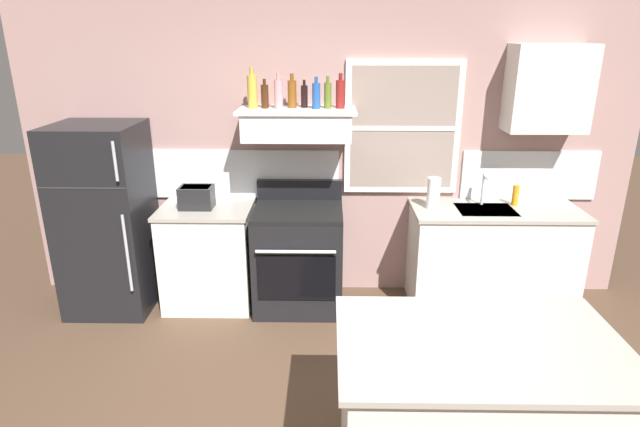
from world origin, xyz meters
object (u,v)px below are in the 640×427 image
object	(u,v)px
stove_range	(299,257)
bottle_amber_wine	(292,94)
bottle_olive_oil_square	(328,95)
bottle_red_label_wine	(340,94)
bottle_champagne_gold_foil	(252,91)
bottle_balsamic_dark	(304,96)
dish_soap_bottle	(515,195)
bottle_blue_liqueur	(316,95)
kitchen_island	(473,418)
bottle_brown_stout	(265,96)
bottle_rose_pink	(279,94)
refrigerator	(106,219)
paper_towel_roll	(433,193)
toaster	(197,197)

from	to	relation	value
stove_range	bottle_amber_wine	bearing A→B (deg)	106.68
bottle_olive_oil_square	bottle_red_label_wine	xyz separation A→B (m)	(0.10, 0.01, 0.01)
bottle_champagne_gold_foil	bottle_balsamic_dark	bearing A→B (deg)	6.71
dish_soap_bottle	bottle_red_label_wine	bearing A→B (deg)	-179.12
bottle_champagne_gold_foil	dish_soap_bottle	world-z (taller)	bottle_champagne_gold_foil
bottle_balsamic_dark	bottle_blue_liqueur	world-z (taller)	bottle_blue_liqueur
stove_range	kitchen_island	world-z (taller)	stove_range
bottle_brown_stout	bottle_olive_oil_square	world-z (taller)	bottle_olive_oil_square
bottle_rose_pink	bottle_balsamic_dark	bearing A→B (deg)	18.05
bottle_amber_wine	dish_soap_bottle	world-z (taller)	bottle_amber_wine
refrigerator	bottle_olive_oil_square	world-z (taller)	bottle_olive_oil_square
paper_towel_roll	refrigerator	bearing A→B (deg)	-178.77
stove_range	bottle_blue_liqueur	world-z (taller)	bottle_blue_liqueur
bottle_olive_oil_square	bottle_red_label_wine	distance (m)	0.10
bottle_amber_wine	bottle_brown_stout	bearing A→B (deg)	-172.43
stove_range	bottle_balsamic_dark	xyz separation A→B (m)	(0.06, 0.15, 1.37)
bottle_olive_oil_square	bottle_red_label_wine	bearing A→B (deg)	7.47
bottle_amber_wine	paper_towel_roll	xyz separation A→B (m)	(1.19, -0.10, -0.82)
toaster	bottle_red_label_wine	world-z (taller)	bottle_red_label_wine
bottle_blue_liqueur	refrigerator	bearing A→B (deg)	-176.82
toaster	kitchen_island	world-z (taller)	toaster
bottle_brown_stout	bottle_rose_pink	size ratio (longest dim) A/B	0.83
bottle_rose_pink	kitchen_island	bearing A→B (deg)	-61.07
bottle_amber_wine	bottle_balsamic_dark	world-z (taller)	bottle_amber_wine
bottle_champagne_gold_foil	bottle_blue_liqueur	bearing A→B (deg)	-2.93
bottle_champagne_gold_foil	bottle_amber_wine	xyz separation A→B (m)	(0.32, 0.03, -0.02)
bottle_balsamic_dark	dish_soap_bottle	size ratio (longest dim) A/B	1.24
bottle_balsamic_dark	paper_towel_roll	distance (m)	1.36
bottle_brown_stout	bottle_red_label_wine	size ratio (longest dim) A/B	0.84
stove_range	bottle_rose_pink	size ratio (longest dim) A/B	3.83
bottle_champagne_gold_foil	bottle_red_label_wine	bearing A→B (deg)	0.79
stove_range	bottle_rose_pink	bearing A→B (deg)	149.76
bottle_champagne_gold_foil	bottle_olive_oil_square	bearing A→B (deg)	-0.34
bottle_brown_stout	kitchen_island	size ratio (longest dim) A/B	0.17
bottle_amber_wine	dish_soap_bottle	xyz separation A→B (m)	(1.92, -0.00, -0.86)
bottle_rose_pink	kitchen_island	world-z (taller)	bottle_rose_pink
bottle_balsamic_dark	bottle_olive_oil_square	xyz separation A→B (m)	(0.19, -0.05, 0.01)
refrigerator	bottle_red_label_wine	xyz separation A→B (m)	(2.00, 0.14, 1.05)
stove_range	dish_soap_bottle	bearing A→B (deg)	4.18
bottle_blue_liqueur	stove_range	bearing A→B (deg)	-153.75
bottle_amber_wine	kitchen_island	xyz separation A→B (m)	(1.05, -2.14, -1.40)
dish_soap_bottle	paper_towel_roll	bearing A→B (deg)	-172.20
bottle_rose_pink	bottle_amber_wine	world-z (taller)	bottle_rose_pink
bottle_champagne_gold_foil	bottle_brown_stout	xyz separation A→B (m)	(0.10, 0.00, -0.04)
paper_towel_roll	stove_range	bearing A→B (deg)	-178.14
bottle_brown_stout	kitchen_island	distance (m)	2.83
bottle_olive_oil_square	bottle_rose_pink	bearing A→B (deg)	-177.98
refrigerator	bottle_brown_stout	xyz separation A→B (m)	(1.39, 0.13, 1.03)
bottle_olive_oil_square	bottle_champagne_gold_foil	bearing A→B (deg)	179.66
bottle_brown_stout	paper_towel_roll	bearing A→B (deg)	-2.89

